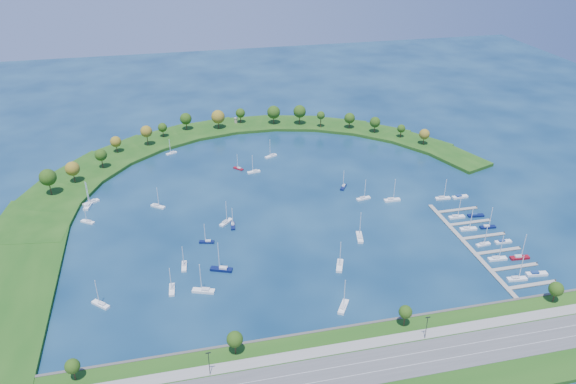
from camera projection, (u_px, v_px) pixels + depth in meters
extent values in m
plane|color=#07213F|center=(281.00, 204.00, 299.94)|extent=(700.00, 700.00, 0.00)
cube|color=#174612|center=(356.00, 371.00, 192.94)|extent=(420.00, 42.00, 1.60)
cube|color=#474442|center=(338.00, 329.00, 211.38)|extent=(420.00, 1.20, 1.80)
cube|color=#515154|center=(356.00, 369.00, 192.53)|extent=(420.00, 16.00, 0.12)
cube|color=gray|center=(347.00, 347.00, 201.99)|extent=(420.00, 5.00, 0.12)
cube|color=silver|center=(359.00, 374.00, 190.35)|extent=(420.00, 0.15, 0.02)
cube|color=silver|center=(354.00, 364.00, 194.65)|extent=(420.00, 0.15, 0.02)
cylinder|color=#382314|center=(74.00, 374.00, 187.36)|extent=(0.56, 0.56, 4.90)
sphere|color=#1E4110|center=(72.00, 367.00, 185.71)|extent=(5.20, 5.20, 5.20)
cylinder|color=#382314|center=(235.00, 348.00, 198.08)|extent=(0.56, 0.56, 5.25)
sphere|color=#1E4110|center=(235.00, 340.00, 196.28)|extent=(6.00, 6.00, 6.00)
cylinder|color=#382314|center=(404.00, 320.00, 210.77)|extent=(0.56, 0.56, 5.60)
sphere|color=#1E4110|center=(405.00, 312.00, 208.96)|extent=(5.20, 5.20, 5.20)
cylinder|color=#382314|center=(554.00, 297.00, 223.71)|extent=(0.56, 0.56, 4.90)
sphere|color=#1E4110|center=(556.00, 290.00, 221.99)|extent=(6.00, 6.00, 6.00)
cylinder|color=black|center=(209.00, 364.00, 188.12)|extent=(0.24, 0.24, 10.00)
cylinder|color=black|center=(426.00, 328.00, 203.84)|extent=(0.24, 0.24, 10.00)
cube|color=#174612|center=(35.00, 222.00, 281.28)|extent=(43.73, 48.72, 2.00)
cube|color=#174612|center=(59.00, 193.00, 308.43)|extent=(50.23, 54.30, 2.00)
cube|color=#174612|center=(91.00, 170.00, 334.56)|extent=(54.07, 56.09, 2.00)
cube|color=#174612|center=(127.00, 152.00, 358.16)|extent=(55.20, 54.07, 2.00)
cube|color=#174612|center=(167.00, 139.00, 377.87)|extent=(53.65, 48.47, 2.00)
cube|color=#174612|center=(208.00, 130.00, 392.54)|extent=(49.62, 39.75, 2.00)
cube|color=#174612|center=(249.00, 125.00, 401.33)|extent=(44.32, 29.96, 2.00)
cube|color=#174612|center=(292.00, 123.00, 403.72)|extent=(49.49, 38.05, 2.00)
cube|color=#174612|center=(334.00, 126.00, 399.58)|extent=(51.13, 44.12, 2.00)
cube|color=#174612|center=(375.00, 132.00, 389.15)|extent=(49.19, 47.96, 2.00)
cube|color=#174612|center=(416.00, 142.00, 373.03)|extent=(43.90, 49.49, 2.00)
cube|color=#174612|center=(454.00, 156.00, 352.15)|extent=(35.67, 48.74, 2.00)
cube|color=#174612|center=(12.00, 288.00, 233.66)|extent=(36.00, 130.81, 1.90)
cylinder|color=#382314|center=(50.00, 187.00, 302.99)|extent=(0.56, 0.56, 8.74)
sphere|color=#1E4110|center=(48.00, 177.00, 300.06)|extent=(9.25, 9.25, 9.25)
cylinder|color=#382314|center=(74.00, 177.00, 316.65)|extent=(0.56, 0.56, 6.96)
sphere|color=brown|center=(72.00, 169.00, 314.24)|extent=(8.24, 8.24, 8.24)
cylinder|color=#382314|center=(102.00, 163.00, 333.31)|extent=(0.56, 0.56, 7.19)
sphere|color=#1E4110|center=(101.00, 155.00, 330.94)|extent=(7.24, 7.24, 7.24)
cylinder|color=#382314|center=(117.00, 148.00, 354.29)|extent=(0.56, 0.56, 5.92)
sphere|color=brown|center=(116.00, 142.00, 352.23)|extent=(6.99, 6.99, 6.99)
cylinder|color=#382314|center=(147.00, 140.00, 363.35)|extent=(0.56, 0.56, 8.42)
sphere|color=brown|center=(146.00, 131.00, 360.64)|extent=(7.70, 7.70, 7.70)
cylinder|color=#382314|center=(163.00, 133.00, 377.03)|extent=(0.56, 0.56, 5.69)
sphere|color=#1E4110|center=(162.00, 127.00, 375.10)|extent=(6.21, 6.21, 6.21)
cylinder|color=#382314|center=(186.00, 125.00, 388.45)|extent=(0.56, 0.56, 6.59)
sphere|color=#1E4110|center=(186.00, 119.00, 386.13)|extent=(8.16, 8.16, 8.16)
cylinder|color=#382314|center=(218.00, 124.00, 390.80)|extent=(0.56, 0.56, 6.76)
sphere|color=brown|center=(218.00, 117.00, 388.31)|extent=(9.50, 9.50, 9.50)
cylinder|color=#382314|center=(241.00, 119.00, 400.42)|extent=(0.56, 0.56, 6.16)
sphere|color=#1E4110|center=(240.00, 113.00, 398.33)|extent=(6.79, 6.79, 6.79)
cylinder|color=#382314|center=(274.00, 119.00, 398.87)|extent=(0.56, 0.56, 6.88)
sphere|color=#1E4110|center=(274.00, 112.00, 396.37)|extent=(9.34, 9.34, 9.34)
cylinder|color=#382314|center=(300.00, 119.00, 397.32)|extent=(0.56, 0.56, 8.05)
sphere|color=#1E4110|center=(300.00, 111.00, 394.58)|extent=(9.04, 9.04, 9.04)
cylinder|color=#382314|center=(321.00, 122.00, 392.46)|extent=(0.56, 0.56, 7.84)
sphere|color=#1E4110|center=(321.00, 115.00, 390.08)|extent=(5.70, 5.70, 5.70)
cylinder|color=#382314|center=(349.00, 124.00, 391.31)|extent=(0.56, 0.56, 6.01)
sphere|color=#1E4110|center=(350.00, 118.00, 389.19)|extent=(7.57, 7.57, 7.57)
cylinder|color=#382314|center=(375.00, 128.00, 384.18)|extent=(0.56, 0.56, 6.12)
sphere|color=#1E4110|center=(375.00, 122.00, 382.04)|extent=(7.37, 7.37, 7.37)
cylinder|color=#382314|center=(401.00, 134.00, 376.44)|extent=(0.56, 0.56, 5.32)
sphere|color=#1E4110|center=(401.00, 128.00, 374.67)|extent=(5.56, 5.56, 5.56)
cylinder|color=#382314|center=(424.00, 140.00, 365.45)|extent=(0.56, 0.56, 5.91)
sphere|color=brown|center=(424.00, 134.00, 363.40)|extent=(6.94, 6.94, 6.94)
cylinder|color=gray|center=(236.00, 121.00, 401.09)|extent=(2.20, 2.20, 3.55)
cylinder|color=gray|center=(236.00, 118.00, 400.18)|extent=(2.60, 2.60, 0.30)
cube|color=gray|center=(468.00, 246.00, 262.65)|extent=(2.20, 82.00, 0.40)
cube|color=gray|center=(533.00, 285.00, 236.65)|extent=(22.00, 2.00, 0.40)
cylinder|color=#382314|center=(555.00, 281.00, 238.68)|extent=(0.36, 0.36, 1.60)
cube|color=gray|center=(515.00, 267.00, 248.00)|extent=(22.00, 2.00, 0.40)
cylinder|color=#382314|center=(537.00, 263.00, 250.03)|extent=(0.36, 0.36, 1.60)
cube|color=gray|center=(499.00, 251.00, 259.35)|extent=(22.00, 2.00, 0.40)
cylinder|color=#382314|center=(520.00, 247.00, 261.38)|extent=(0.36, 0.36, 1.60)
cube|color=gray|center=(484.00, 236.00, 270.70)|extent=(22.00, 2.00, 0.40)
cylinder|color=#382314|center=(504.00, 233.00, 272.73)|extent=(0.36, 0.36, 1.60)
cube|color=gray|center=(470.00, 222.00, 282.05)|extent=(22.00, 2.00, 0.40)
cylinder|color=#382314|center=(490.00, 219.00, 284.08)|extent=(0.36, 0.36, 1.60)
cube|color=gray|center=(458.00, 210.00, 293.41)|extent=(22.00, 2.00, 0.40)
cylinder|color=#382314|center=(477.00, 207.00, 295.43)|extent=(0.36, 0.36, 1.60)
cube|color=white|center=(184.00, 266.00, 248.20)|extent=(2.83, 7.91, 0.93)
cube|color=silver|center=(184.00, 264.00, 248.50)|extent=(1.75, 2.84, 0.65)
cylinder|color=silver|center=(183.00, 257.00, 244.97)|extent=(0.32, 0.32, 10.47)
cube|color=white|center=(226.00, 222.00, 281.69)|extent=(7.62, 7.60, 1.01)
cube|color=silver|center=(225.00, 222.00, 280.66)|extent=(3.25, 3.24, 0.71)
cylinder|color=silver|center=(226.00, 211.00, 279.28)|extent=(0.32, 0.32, 11.35)
cube|color=white|center=(158.00, 206.00, 296.24)|extent=(7.89, 6.79, 0.98)
cube|color=silver|center=(157.00, 205.00, 296.14)|extent=(3.25, 3.01, 0.69)
cylinder|color=silver|center=(158.00, 197.00, 293.16)|extent=(0.32, 0.32, 11.04)
cube|color=maroon|center=(238.00, 169.00, 337.77)|extent=(6.10, 6.17, 0.81)
cube|color=silver|center=(239.00, 168.00, 337.12)|extent=(2.61, 2.63, 0.57)
cylinder|color=silver|center=(237.00, 161.00, 335.68)|extent=(0.32, 0.32, 9.15)
cube|color=white|center=(91.00, 203.00, 299.90)|extent=(8.89, 7.14, 1.08)
cube|color=silver|center=(92.00, 201.00, 300.04)|extent=(3.61, 3.23, 0.76)
cylinder|color=silver|center=(88.00, 192.00, 296.31)|extent=(0.32, 0.32, 12.18)
cube|color=#0A1342|center=(207.00, 242.00, 265.85)|extent=(7.51, 3.73, 0.87)
cube|color=silver|center=(208.00, 241.00, 265.49)|extent=(2.80, 1.99, 0.61)
cylinder|color=silver|center=(205.00, 233.00, 263.36)|extent=(0.32, 0.32, 9.76)
cube|color=white|center=(254.00, 172.00, 333.54)|extent=(8.13, 3.49, 0.94)
cube|color=silver|center=(255.00, 171.00, 333.43)|extent=(2.97, 1.98, 0.66)
cylinder|color=silver|center=(252.00, 163.00, 330.60)|extent=(0.32, 0.32, 10.63)
cube|color=white|center=(392.00, 200.00, 302.45)|extent=(8.99, 2.67, 1.07)
cube|color=silver|center=(391.00, 199.00, 301.86)|extent=(3.16, 1.81, 0.75)
cylinder|color=silver|center=(394.00, 189.00, 299.48)|extent=(0.32, 0.32, 12.08)
cube|color=white|center=(88.00, 222.00, 282.19)|extent=(7.40, 5.93, 0.90)
cube|color=silver|center=(89.00, 221.00, 281.59)|extent=(3.00, 2.69, 0.63)
cylinder|color=silver|center=(85.00, 212.00, 279.78)|extent=(0.32, 0.32, 10.13)
cube|color=white|center=(89.00, 205.00, 297.12)|extent=(5.11, 10.19, 1.18)
cube|color=silver|center=(88.00, 205.00, 295.78)|extent=(2.72, 3.81, 0.82)
cylinder|color=silver|center=(87.00, 193.00, 294.41)|extent=(0.32, 0.32, 13.25)
cube|color=white|center=(204.00, 291.00, 232.60)|extent=(9.88, 5.78, 1.15)
cube|color=silver|center=(206.00, 289.00, 232.04)|extent=(3.78, 2.90, 0.80)
cylinder|color=silver|center=(201.00, 277.00, 229.38)|extent=(0.32, 0.32, 12.89)
cube|color=#0A1342|center=(343.00, 187.00, 316.07)|extent=(5.81, 7.49, 0.90)
cube|color=silver|center=(344.00, 185.00, 316.34)|extent=(2.66, 3.02, 0.63)
cylinder|color=silver|center=(344.00, 179.00, 312.97)|extent=(0.32, 0.32, 10.16)
cube|color=white|center=(171.00, 153.00, 357.99)|extent=(7.25, 4.76, 0.85)
cube|color=silver|center=(172.00, 152.00, 358.03)|extent=(2.83, 2.30, 0.59)
cylinder|color=silver|center=(170.00, 146.00, 355.23)|extent=(0.32, 0.32, 9.55)
cube|color=white|center=(101.00, 305.00, 224.85)|extent=(7.76, 7.56, 1.02)
cube|color=silver|center=(102.00, 304.00, 224.06)|extent=(3.29, 3.25, 0.71)
cylinder|color=silver|center=(97.00, 292.00, 222.23)|extent=(0.32, 0.32, 11.43)
cube|color=white|center=(343.00, 307.00, 223.53)|extent=(6.97, 9.06, 1.09)
cube|color=silver|center=(343.00, 306.00, 222.34)|extent=(3.20, 3.64, 0.76)
cylinder|color=silver|center=(345.00, 293.00, 220.99)|extent=(0.32, 0.32, 12.27)
cube|color=white|center=(172.00, 290.00, 233.38)|extent=(2.78, 8.27, 0.98)
cube|color=silver|center=(172.00, 287.00, 233.70)|extent=(1.77, 2.94, 0.68)
cylinder|color=silver|center=(171.00, 279.00, 229.99)|extent=(0.32, 0.32, 11.00)
cube|color=white|center=(271.00, 156.00, 353.65)|extent=(8.49, 5.64, 0.99)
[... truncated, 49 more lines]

